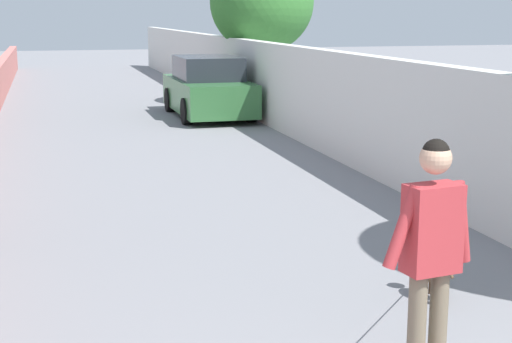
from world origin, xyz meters
The scene contains 6 objects.
ground_plane centered at (14.00, 0.00, 0.00)m, with size 80.00×80.00×0.00m, color gray.
fence_right centered at (12.00, -3.27, 0.97)m, with size 48.00×0.30×1.94m, color silver.
tree_right_near centered at (19.00, -4.14, 2.92)m, with size 2.95×2.95×4.37m.
person_skateboarder centered at (2.28, -0.60, 1.09)m, with size 0.27×0.72×1.72m.
dog centered at (3.87, -1.49, 0.28)m, with size 1.87×1.04×1.06m.
car_near centered at (16.90, -2.12, 0.71)m, with size 4.10×1.80×1.54m.
Camera 1 is at (-2.21, 1.89, 2.63)m, focal length 53.39 mm.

